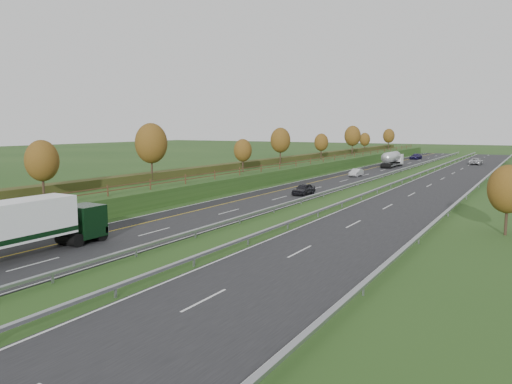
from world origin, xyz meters
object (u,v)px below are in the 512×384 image
(road_tanker, at_px, (392,159))
(car_oncoming, at_px, (476,161))
(car_dark_near, at_px, (304,189))
(car_small_far, at_px, (416,156))
(box_lorry, at_px, (0,229))
(car_silver_mid, at_px, (356,173))

(road_tanker, xyz_separation_m, car_oncoming, (15.84, 17.28, -1.02))
(road_tanker, relative_size, car_dark_near, 2.55)
(road_tanker, height_order, car_small_far, road_tanker)
(box_lorry, distance_m, car_oncoming, 113.14)
(box_lorry, relative_size, car_dark_near, 3.70)
(car_dark_near, xyz_separation_m, car_oncoming, (13.85, 70.49, 0.05))
(box_lorry, distance_m, road_tanker, 94.51)
(box_lorry, height_order, car_dark_near, box_lorry)
(car_silver_mid, relative_size, car_small_far, 0.78)
(car_dark_near, distance_m, car_small_far, 83.53)
(road_tanker, bearing_deg, car_small_far, 92.33)
(box_lorry, bearing_deg, car_silver_mid, 88.70)
(car_silver_mid, relative_size, car_oncoming, 0.74)
(car_small_far, bearing_deg, box_lorry, -82.59)
(car_silver_mid, distance_m, car_small_far, 55.62)
(car_dark_near, bearing_deg, car_oncoming, 81.65)
(car_silver_mid, xyz_separation_m, car_small_far, (-1.23, 55.61, 0.09))
(road_tanker, distance_m, car_oncoming, 23.47)
(car_dark_near, bearing_deg, car_silver_mid, 96.86)
(car_silver_mid, bearing_deg, car_small_far, 92.56)
(car_small_far, xyz_separation_m, car_oncoming, (17.07, -12.98, 0.01))
(box_lorry, distance_m, car_silver_mid, 69.19)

